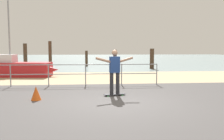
% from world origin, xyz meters
% --- Properties ---
extents(ground_plane, '(24.00, 10.00, 0.04)m').
position_xyz_m(ground_plane, '(0.00, -1.00, 0.00)').
color(ground_plane, '#474444').
rests_on(ground_plane, ground).
extents(beach_strip, '(24.00, 6.00, 0.04)m').
position_xyz_m(beach_strip, '(0.00, 7.00, 0.00)').
color(beach_strip, tan).
rests_on(beach_strip, ground).
extents(sea_surface, '(72.00, 50.00, 0.04)m').
position_xyz_m(sea_surface, '(0.00, 35.00, 0.00)').
color(sea_surface, '#849EA3').
rests_on(sea_surface, ground).
extents(railing_fence, '(8.66, 0.05, 1.05)m').
position_xyz_m(railing_fence, '(-1.96, 3.60, 0.70)').
color(railing_fence, gray).
rests_on(railing_fence, ground).
extents(sailboat, '(5.04, 1.88, 4.72)m').
position_xyz_m(sailboat, '(-5.44, 7.72, 0.52)').
color(sailboat, '#B21E23').
rests_on(sailboat, ground).
extents(skateboard, '(0.82, 0.38, 0.08)m').
position_xyz_m(skateboard, '(0.03, 1.07, 0.07)').
color(skateboard, black).
rests_on(skateboard, ground).
extents(skateboarder, '(1.43, 0.41, 1.65)m').
position_xyz_m(skateboarder, '(0.03, 1.07, 1.02)').
color(skateboarder, '#26262B').
rests_on(skateboarder, skateboard).
extents(groyne_post_0, '(0.35, 0.35, 2.25)m').
position_xyz_m(groyne_post_0, '(-7.03, 15.51, 1.12)').
color(groyne_post_0, '#422D1E').
rests_on(groyne_post_0, ground).
extents(groyne_post_1, '(0.26, 0.26, 2.38)m').
position_xyz_m(groyne_post_1, '(-4.16, 12.19, 1.19)').
color(groyne_post_1, '#422D1E').
rests_on(groyne_post_1, ground).
extents(groyne_post_2, '(0.27, 0.27, 1.55)m').
position_xyz_m(groyne_post_2, '(-1.29, 16.72, 0.78)').
color(groyne_post_2, '#422D1E').
rests_on(groyne_post_2, ground).
extents(groyne_post_3, '(0.36, 0.36, 1.65)m').
position_xyz_m(groyne_post_3, '(1.57, 16.22, 0.82)').
color(groyne_post_3, '#422D1E').
rests_on(groyne_post_3, ground).
extents(groyne_post_4, '(0.37, 0.37, 1.76)m').
position_xyz_m(groyne_post_4, '(4.44, 12.63, 0.88)').
color(groyne_post_4, '#422D1E').
rests_on(groyne_post_4, ground).
extents(traffic_cone, '(0.36, 0.36, 0.50)m').
position_xyz_m(traffic_cone, '(-2.72, 0.54, 0.25)').
color(traffic_cone, '#E55919').
rests_on(traffic_cone, ground).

